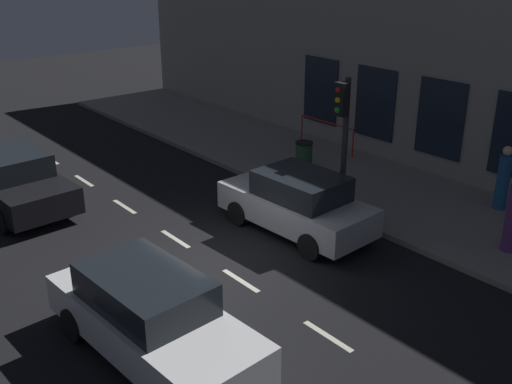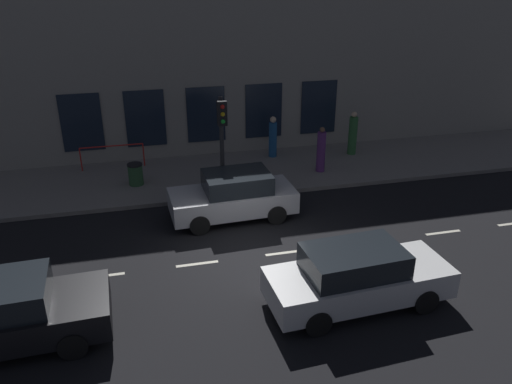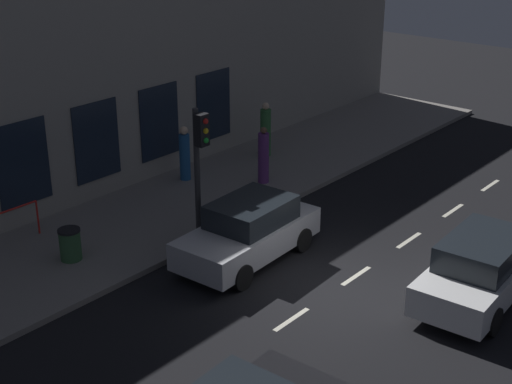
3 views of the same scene
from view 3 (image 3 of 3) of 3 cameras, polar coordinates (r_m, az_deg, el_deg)
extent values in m
plane|color=black|center=(18.01, 5.83, -7.51)|extent=(60.00, 60.00, 0.00)
cube|color=gray|center=(21.67, -7.89, -2.00)|extent=(4.50, 32.00, 0.15)
cube|color=gray|center=(22.26, -12.96, 9.55)|extent=(0.60, 32.00, 8.43)
cube|color=#192333|center=(25.84, -3.23, 6.57)|extent=(0.04, 1.61, 2.34)
cube|color=#192333|center=(24.15, -7.31, 5.28)|extent=(0.04, 1.61, 2.34)
cube|color=#192333|center=(22.61, -11.95, 3.79)|extent=(0.04, 1.61, 2.34)
cube|color=#192333|center=(21.26, -17.21, 2.06)|extent=(0.04, 1.61, 2.34)
cube|color=beige|center=(25.13, 17.30, 0.48)|extent=(0.12, 1.20, 0.01)
cube|color=beige|center=(22.91, 14.67, -1.36)|extent=(0.12, 1.20, 0.01)
cube|color=beige|center=(20.77, 11.49, -3.59)|extent=(0.12, 1.20, 0.01)
cube|color=beige|center=(18.75, 7.58, -6.30)|extent=(0.12, 1.20, 0.01)
cube|color=beige|center=(16.88, 2.70, -9.60)|extent=(0.12, 1.20, 0.01)
cube|color=beige|center=(15.24, -3.43, -13.56)|extent=(0.12, 1.20, 0.01)
cylinder|color=#2D2D30|center=(19.62, -4.47, 1.34)|extent=(0.15, 0.15, 3.54)
cube|color=black|center=(19.07, -4.14, 4.71)|extent=(0.26, 0.32, 0.84)
sphere|color=red|center=(18.90, -3.85, 5.36)|extent=(0.15, 0.15, 0.15)
sphere|color=gold|center=(18.97, -3.83, 4.63)|extent=(0.15, 0.15, 0.15)
sphere|color=green|center=(19.05, -3.81, 3.91)|extent=(0.15, 0.15, 0.15)
cube|color=silver|center=(18.20, 16.81, -5.83)|extent=(1.96, 4.63, 0.70)
cube|color=black|center=(17.76, 16.83, -4.21)|extent=(1.63, 2.44, 0.60)
cylinder|color=black|center=(19.76, 16.04, -4.43)|extent=(0.26, 0.65, 0.64)
cylinder|color=black|center=(17.43, 12.58, -7.86)|extent=(0.26, 0.65, 0.64)
cylinder|color=black|center=(16.97, 17.48, -9.31)|extent=(0.26, 0.65, 0.64)
cube|color=#B7B7BC|center=(19.07, -0.65, -3.45)|extent=(1.93, 4.15, 0.70)
cube|color=black|center=(18.92, -0.35, -1.51)|extent=(1.63, 2.19, 0.60)
cylinder|color=black|center=(17.89, -1.09, -6.44)|extent=(0.25, 0.65, 0.64)
cylinder|color=black|center=(18.82, -4.97, -4.97)|extent=(0.25, 0.65, 0.64)
cylinder|color=black|center=(19.70, 3.49, -3.61)|extent=(0.25, 0.65, 0.64)
cylinder|color=black|center=(20.56, -0.26, -2.42)|extent=(0.25, 0.65, 0.64)
cylinder|color=#5B2D70|center=(23.59, 0.57, 2.59)|extent=(0.48, 0.48, 1.62)
sphere|color=brown|center=(23.29, 0.58, 4.69)|extent=(0.20, 0.20, 0.20)
cube|color=brown|center=(23.29, 0.82, 4.69)|extent=(0.06, 0.07, 0.06)
cylinder|color=#1E5189|center=(23.95, -5.41, 2.65)|extent=(0.43, 0.43, 1.50)
sphere|color=beige|center=(23.67, -5.48, 4.65)|extent=(0.26, 0.26, 0.26)
cube|color=beige|center=(23.78, -5.61, 4.73)|extent=(0.07, 0.08, 0.07)
cylinder|color=#336B38|center=(26.00, 0.73, 4.52)|extent=(0.42, 0.42, 1.64)
sphere|color=beige|center=(25.73, 0.74, 6.52)|extent=(0.24, 0.24, 0.24)
cube|color=beige|center=(25.64, 0.61, 6.46)|extent=(0.07, 0.05, 0.07)
cylinder|color=#2D5633|center=(19.45, -13.87, -3.94)|extent=(0.54, 0.54, 0.77)
cylinder|color=black|center=(19.27, -13.98, -2.84)|extent=(0.56, 0.56, 0.06)
cylinder|color=red|center=(21.04, -16.18, -1.84)|extent=(0.05, 0.05, 0.95)
camera|label=1|loc=(23.08, 36.66, 12.46)|focal=41.96mm
camera|label=2|loc=(10.92, 60.51, 5.37)|focal=35.97mm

